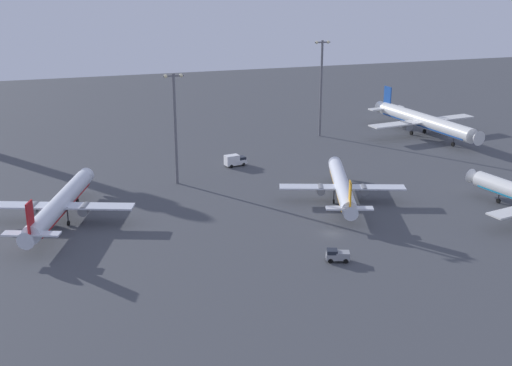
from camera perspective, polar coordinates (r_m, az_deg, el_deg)
The scene contains 8 objects.
ground_plane at distance 133.50m, azimuth 6.48°, elevation -4.27°, with size 416.00×416.00×0.00m, color #424449.
airplane_near_gate at distance 150.49m, azimuth 7.30°, elevation -0.26°, with size 27.45×34.90×9.20m.
airplane_far_stand at distance 142.77m, azimuth -16.28°, elevation -1.76°, with size 29.98×38.08×10.08m.
airplane_taxiway_distant at distance 212.31m, azimuth 14.00°, elevation 5.10°, with size 36.87×47.21×12.12m.
catering_truck at distance 175.68m, azimuth -1.80°, elevation 1.94°, with size 5.99×3.36×3.05m.
baggage_tractor at distance 121.23m, azimuth 6.88°, elevation -6.09°, with size 4.56×3.23×2.25m.
apron_light_east at distance 159.33m, azimuth -6.86°, elevation 5.15°, with size 4.80×0.90×26.54m.
apron_light_central at distance 204.56m, azimuth 5.54°, elevation 8.44°, with size 4.80×0.90×28.91m.
Camera 1 is at (-50.59, -112.60, 50.84)m, focal length 47.26 mm.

